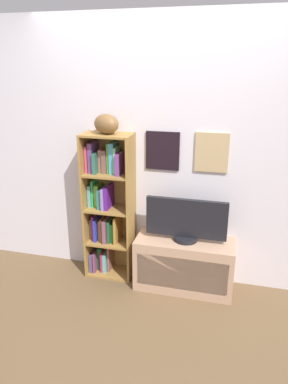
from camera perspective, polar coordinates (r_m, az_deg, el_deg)
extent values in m
cube|color=brown|center=(3.05, -1.64, -23.49)|extent=(5.20, 5.20, 0.04)
cube|color=silver|center=(3.43, 3.43, 5.78)|extent=(4.80, 0.06, 2.50)
cube|color=black|center=(3.38, 2.94, 6.47)|extent=(0.31, 0.02, 0.36)
cube|color=slate|center=(3.38, 2.92, 6.45)|extent=(0.26, 0.01, 0.31)
cube|color=tan|center=(3.32, 10.60, 6.11)|extent=(0.30, 0.02, 0.36)
cube|color=slate|center=(3.31, 10.59, 6.09)|extent=(0.25, 0.01, 0.31)
cube|color=olive|center=(3.64, -8.81, -2.17)|extent=(0.02, 0.29, 1.46)
cube|color=olive|center=(3.49, -2.00, -2.88)|extent=(0.02, 0.29, 1.46)
cube|color=olive|center=(3.68, -4.75, -1.75)|extent=(0.47, 0.01, 1.46)
cube|color=olive|center=(3.89, -5.13, -12.38)|extent=(0.43, 0.28, 0.02)
cube|color=olive|center=(3.71, -5.29, -7.74)|extent=(0.43, 0.28, 0.02)
cube|color=olive|center=(3.56, -5.47, -2.67)|extent=(0.43, 0.28, 0.02)
cube|color=olive|center=(3.45, -5.66, 2.78)|extent=(0.43, 0.28, 0.02)
cube|color=olive|center=(3.36, -5.87, 8.91)|extent=(0.43, 0.28, 0.02)
cube|color=#52486F|center=(3.91, -7.78, -10.47)|extent=(0.03, 0.23, 0.19)
cube|color=#7C4169|center=(3.90, -7.31, -10.42)|extent=(0.02, 0.22, 0.21)
cube|color=#235D30|center=(3.90, -6.64, -10.04)|extent=(0.04, 0.15, 0.24)
cube|color=#C4295B|center=(3.89, -6.25, -10.45)|extent=(0.02, 0.19, 0.21)
cube|color=#64A8AA|center=(3.88, -5.81, -10.55)|extent=(0.04, 0.19, 0.21)
cube|color=#84554C|center=(3.86, -5.26, -10.01)|extent=(0.02, 0.17, 0.29)
cube|color=brown|center=(3.77, -7.90, -5.44)|extent=(0.03, 0.16, 0.21)
cube|color=#72277F|center=(3.74, -7.55, -5.27)|extent=(0.02, 0.19, 0.26)
cube|color=#2E32A9|center=(3.72, -7.22, -5.60)|extent=(0.03, 0.22, 0.23)
cube|color=tan|center=(3.74, -6.56, -5.66)|extent=(0.04, 0.17, 0.21)
cube|color=#553515|center=(3.70, -6.23, -5.56)|extent=(0.02, 0.21, 0.25)
cube|color=#824A61|center=(3.68, -5.75, -5.77)|extent=(0.03, 0.23, 0.24)
cube|color=#235331|center=(3.68, -5.14, -5.81)|extent=(0.03, 0.21, 0.23)
cube|color=#276B30|center=(3.68, -4.57, -6.05)|extent=(0.03, 0.19, 0.20)
cube|color=#B17C34|center=(3.64, -4.12, -5.68)|extent=(0.02, 0.22, 0.28)
cube|color=#68A0A9|center=(3.63, -8.17, -0.37)|extent=(0.03, 0.18, 0.22)
cube|color=green|center=(3.62, -7.72, -0.02)|extent=(0.02, 0.16, 0.26)
cube|color=#74AF41|center=(3.62, -7.14, -0.41)|extent=(0.04, 0.15, 0.22)
cube|color=#33746D|center=(3.58, -6.57, -0.83)|extent=(0.04, 0.21, 0.19)
cube|color=#8775B8|center=(3.55, -6.03, -0.77)|extent=(0.03, 0.23, 0.21)
cube|color=#561C8A|center=(3.54, -5.49, -0.68)|extent=(0.03, 0.22, 0.23)
cube|color=#CB455D|center=(3.51, -8.56, 5.28)|extent=(0.02, 0.19, 0.25)
cube|color=#623B7B|center=(3.49, -7.96, 5.52)|extent=(0.04, 0.19, 0.29)
cube|color=#2C6452|center=(3.48, -7.31, 4.72)|extent=(0.03, 0.22, 0.20)
cube|color=#A76756|center=(3.49, -6.57, 5.02)|extent=(0.03, 0.15, 0.22)
cube|color=brown|center=(3.47, -5.93, 4.93)|extent=(0.04, 0.16, 0.22)
cube|color=#538E3A|center=(3.45, -5.31, 5.44)|extent=(0.02, 0.16, 0.28)
cube|color=#49A5BE|center=(3.44, -4.78, 5.44)|extent=(0.04, 0.17, 0.29)
cube|color=#7AC191|center=(3.42, -4.22, 5.07)|extent=(0.02, 0.18, 0.25)
cube|color=#733986|center=(3.40, -3.72, 4.56)|extent=(0.04, 0.22, 0.20)
ellipsoid|color=brown|center=(3.34, -5.93, 10.58)|extent=(0.31, 0.27, 0.18)
cube|color=tan|center=(3.56, 6.37, -11.12)|extent=(0.93, 0.39, 0.50)
cube|color=#856752|center=(3.40, 5.89, -12.69)|extent=(0.83, 0.01, 0.32)
cylinder|color=black|center=(3.43, 6.54, -7.22)|extent=(0.22, 0.22, 0.04)
cube|color=black|center=(3.35, 6.67, -4.11)|extent=(0.75, 0.04, 0.37)
cube|color=white|center=(3.33, 6.64, -4.19)|extent=(0.71, 0.01, 0.33)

